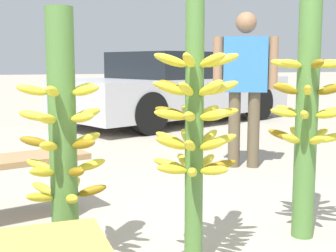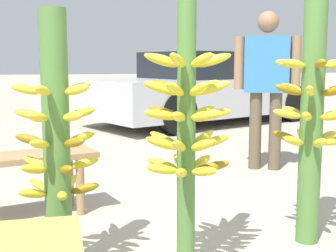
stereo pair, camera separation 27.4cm
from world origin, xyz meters
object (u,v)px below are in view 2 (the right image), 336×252
Objects in this scene: banana_stalk_left at (57,143)px; banana_stalk_center at (186,116)px; banana_stalk_right at (312,108)px; parked_car at (211,88)px; vendor_person at (267,77)px.

banana_stalk_center is at bearing -12.87° from banana_stalk_left.
parked_car is at bearing 76.90° from banana_stalk_right.
vendor_person reaches higher than parked_car.
vendor_person is 0.34× the size of parked_car.
banana_stalk_left is at bearing 69.65° from vendor_person.
banana_stalk_left is at bearing 130.87° from parked_car.
vendor_person is (2.05, 1.92, 0.25)m from banana_stalk_left.
banana_stalk_left reaches higher than parked_car.
banana_stalk_center is 1.02× the size of vendor_person.
vendor_person is at bearing 146.45° from parked_car.
banana_stalk_left is 0.29× the size of parked_car.
banana_stalk_left is at bearing -177.35° from banana_stalk_right.
banana_stalk_center is (0.63, -0.14, 0.14)m from banana_stalk_left.
parked_car is at bearing 69.78° from banana_stalk_center.
banana_stalk_left is 0.83× the size of banana_stalk_center.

